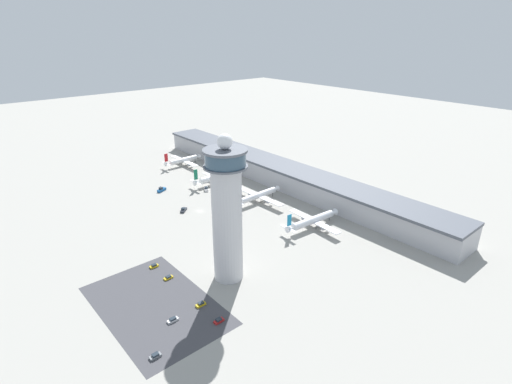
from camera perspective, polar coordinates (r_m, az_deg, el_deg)
The scene contains 18 objects.
ground_plane at distance 247.71m, azimuth -8.06°, elevation -2.71°, with size 1000.00×1000.00×0.00m, color #9E9B93.
terminal_building at distance 285.25m, azimuth 3.68°, elevation 2.57°, with size 262.23×25.00×14.98m.
control_tower at distance 168.74m, azimuth -4.18°, elevation -2.69°, with size 18.18×18.18×66.09m.
parking_lot_surface at distance 173.35m, azimuth -14.16°, elevation -15.39°, with size 64.00×40.00×0.01m, color #424247.
airplane_gate_alpha at distance 330.88m, azimuth -10.35°, elevation 4.48°, with size 36.47×32.41×12.78m.
airplane_gate_bravo at distance 288.62m, azimuth -5.75°, elevation 2.09°, with size 31.40×35.90×14.19m.
airplane_gate_charlie at distance 255.96m, azimuth 0.30°, elevation -0.50°, with size 41.33×36.65×12.72m.
airplane_gate_delta at distance 226.14m, azimuth 8.11°, elevation -4.04°, with size 37.44×37.95×13.07m.
service_truck_catering at distance 281.90m, azimuth -13.34°, elevation 0.32°, with size 4.86×7.37×3.10m.
service_truck_fuel at distance 256.35m, azimuth -4.13°, elevation -1.42°, with size 4.50×8.10×2.49m.
service_truck_baggage at distance 248.63m, azimuth -10.31°, elevation -2.54°, with size 5.81×6.27×2.48m.
service_truck_water at distance 277.89m, azimuth -7.13°, elevation 0.44°, with size 6.97×5.42×2.91m.
car_navy_sedan at distance 151.25m, azimuth -14.19°, elevation -21.76°, with size 1.90×4.14×1.51m.
car_silver_sedan at distance 160.95m, azimuth -5.33°, elevation -17.83°, with size 2.01×4.12×1.56m.
car_yellow_taxi at distance 187.20m, azimuth -12.41°, elevation -11.86°, with size 2.05×4.25×1.36m.
car_blue_compact at distance 169.33m, azimuth -7.89°, elevation -15.61°, with size 1.91×4.19×1.58m.
car_maroon_suv at distance 163.81m, azimuth -11.79°, elevation -17.46°, with size 1.75×4.44×1.48m.
car_grey_coupe at distance 196.68m, azimuth -14.36°, elevation -10.20°, with size 1.97×4.12×1.51m.
Camera 1 is at (190.59, -118.83, 104.47)m, focal length 28.00 mm.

